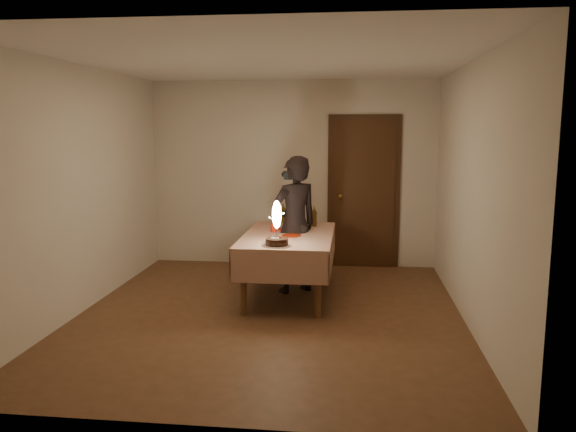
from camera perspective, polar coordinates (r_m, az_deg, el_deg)
The scene contains 12 objects.
ground at distance 5.99m, azimuth -1.88°, elevation -10.00°, with size 4.00×4.50×0.01m, color brown.
room_shell at distance 5.74m, azimuth -1.52°, elevation 6.05°, with size 4.04×4.54×2.62m.
dining_table at distance 6.50m, azimuth 0.05°, elevation -2.70°, with size 1.02×1.72×0.73m.
birthday_cake at distance 5.83m, azimuth -1.14°, elevation -1.70°, with size 0.30×0.30×0.47m.
red_plate at distance 6.38m, azimuth 0.37°, elevation -1.98°, with size 0.22×0.22×0.01m, color #A9240B.
red_cup at distance 6.61m, azimuth -1.43°, elevation -1.19°, with size 0.08×0.08×0.10m, color red.
clear_cup at distance 6.54m, azimuth 1.55°, elevation -1.35°, with size 0.07×0.07×0.09m, color white.
napkin_stack at distance 6.72m, azimuth -1.10°, elevation -1.36°, with size 0.15×0.15×0.02m, color #AE1E13.
cola_bottle at distance 7.16m, azimuth -1.21°, elevation 0.44°, with size 0.10×0.10×0.32m.
amber_bottle_left at distance 7.20m, azimuth -0.48°, elevation 0.21°, with size 0.06×0.06×0.26m.
amber_bottle_right at distance 6.97m, azimuth 2.68°, elevation -0.09°, with size 0.06×0.06×0.26m.
photographer at distance 6.62m, azimuth 0.69°, elevation -0.87°, with size 0.71×0.67×1.62m.
Camera 1 is at (0.84, -5.60, 1.95)m, focal length 35.00 mm.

